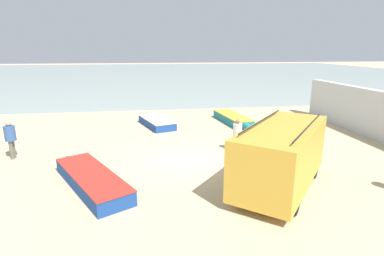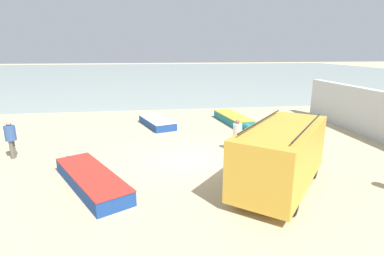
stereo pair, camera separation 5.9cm
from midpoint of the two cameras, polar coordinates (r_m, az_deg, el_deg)
name	(u,v)px [view 1 (the left image)]	position (r m, az deg, el deg)	size (l,w,h in m)	color
ground_plane	(187,160)	(13.80, -0.99, -6.20)	(200.00, 200.00, 0.00)	tan
sea_water	(156,73)	(64.99, -6.93, 10.35)	(120.00, 80.00, 0.01)	#99A89E
parked_van	(282,154)	(11.28, 16.59, -4.81)	(4.94, 5.37, 2.46)	gold
fishing_rowboat_0	(90,178)	(11.96, -18.97, -9.03)	(3.54, 5.35, 0.55)	navy
fishing_rowboat_1	(156,122)	(20.02, -6.95, 1.15)	(2.45, 4.27, 0.51)	navy
fishing_rowboat_2	(234,119)	(20.75, 7.84, 1.65)	(1.86, 5.09, 0.54)	#1E757F
fisherman_0	(237,132)	(14.87, 8.53, -0.84)	(0.43, 0.43, 1.64)	navy
fisherman_2	(10,136)	(16.08, -31.41, -1.34)	(0.47, 0.47, 1.80)	#5B564C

